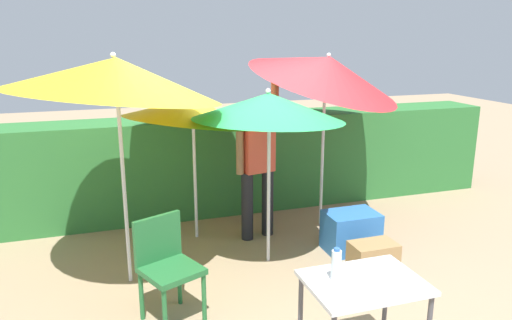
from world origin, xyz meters
The scene contains 12 objects.
ground_plane centered at (0.00, 0.00, 0.00)m, with size 24.00×24.00×0.00m, color #9E8466.
hedge_row centered at (0.00, 1.92, 0.65)m, with size 8.00×0.70×1.30m, color #2D7033.
umbrella_rainbow centered at (1.11, 0.98, 1.95)m, with size 1.96×1.88×2.49m.
umbrella_orange centered at (-0.52, 1.06, 1.54)m, with size 1.58×1.56×1.83m.
umbrella_yellow centered at (0.10, 0.19, 1.67)m, with size 1.55×1.55×1.86m.
umbrella_navy centered at (-1.35, 0.20, 2.00)m, with size 1.97×1.95×2.31m.
person_vendor centered at (0.19, 0.83, 0.93)m, with size 0.56×0.29×1.88m.
chair_plastic centered at (-1.08, -0.57, 0.51)m, with size 0.58×0.58×0.89m.
cooler_box centered at (1.07, 0.14, 0.22)m, with size 0.58×0.41×0.45m, color #2D6BB7.
crate_cardboard centered at (0.99, -0.46, 0.17)m, with size 0.46×0.30×0.35m, color #9E7A4C.
folding_table centered at (0.13, -1.71, 0.64)m, with size 0.80×0.60×0.73m.
bottle_water centered at (-0.05, -1.64, 0.84)m, with size 0.07×0.07×0.24m.
Camera 1 is at (-1.53, -4.38, 2.39)m, focal length 34.29 mm.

